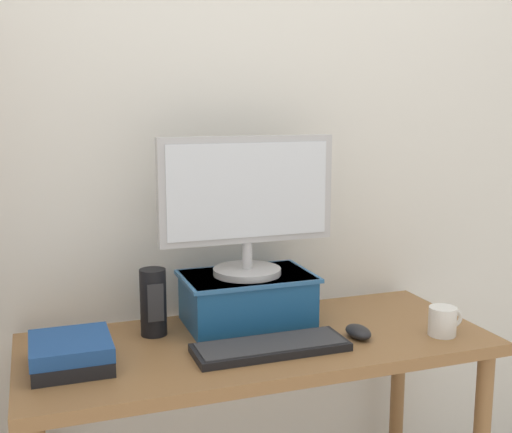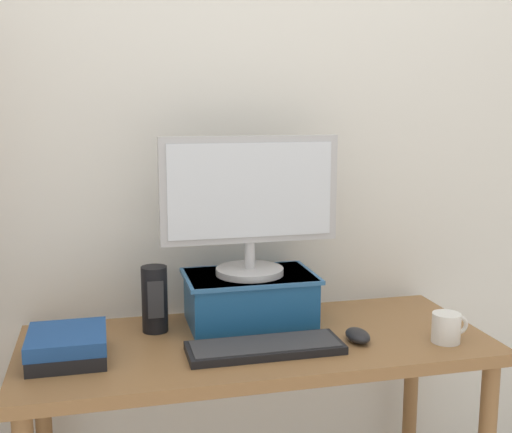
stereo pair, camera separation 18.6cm
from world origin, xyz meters
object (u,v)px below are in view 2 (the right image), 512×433
object	(u,v)px
keyboard	(264,348)
coffee_mug	(447,328)
riser_box	(250,297)
book_stack	(67,346)
computer_monitor	(250,200)
desk	(256,368)
desk_speaker	(155,299)
computer_mouse	(358,335)

from	to	relation	value
keyboard	coffee_mug	distance (m)	0.53
riser_box	book_stack	xyz separation A→B (m)	(-0.54, -0.17, -0.05)
computer_monitor	desk	bearing A→B (deg)	-95.32
computer_monitor	desk_speaker	xyz separation A→B (m)	(-0.29, -0.00, -0.29)
keyboard	coffee_mug	xyz separation A→B (m)	(0.53, -0.05, 0.03)
keyboard	book_stack	distance (m)	0.53
desk	computer_mouse	world-z (taller)	computer_mouse
keyboard	desk_speaker	distance (m)	0.37
keyboard	riser_box	bearing A→B (deg)	86.02
riser_box	keyboard	size ratio (longest dim) A/B	0.93
computer_mouse	riser_box	bearing A→B (deg)	139.45
desk	desk_speaker	size ratio (longest dim) A/B	6.78
computer_monitor	keyboard	world-z (taller)	computer_monitor
desk	computer_monitor	xyz separation A→B (m)	(0.01, 0.14, 0.48)
computer_mouse	computer_monitor	bearing A→B (deg)	139.63
riser_box	book_stack	bearing A→B (deg)	-162.61
desk	riser_box	size ratio (longest dim) A/B	3.37
desk_speaker	book_stack	bearing A→B (deg)	-146.04
desk	riser_box	world-z (taller)	riser_box
computer_monitor	desk_speaker	world-z (taller)	computer_monitor
desk_speaker	computer_monitor	bearing A→B (deg)	0.22
riser_box	book_stack	world-z (taller)	riser_box
computer_mouse	coffee_mug	bearing A→B (deg)	-14.28
computer_mouse	coffee_mug	xyz separation A→B (m)	(0.25, -0.06, 0.02)
computer_monitor	keyboard	distance (m)	0.45
riser_box	coffee_mug	xyz separation A→B (m)	(0.51, -0.29, -0.04)
desk_speaker	desk	bearing A→B (deg)	-25.80
desk_speaker	computer_mouse	bearing A→B (deg)	-21.95
keyboard	computer_mouse	xyz separation A→B (m)	(0.28, 0.01, 0.01)
book_stack	computer_monitor	bearing A→B (deg)	17.24
computer_monitor	keyboard	size ratio (longest dim) A/B	1.26
desk	book_stack	xyz separation A→B (m)	(-0.53, -0.03, 0.13)
desk	keyboard	distance (m)	0.14
riser_box	keyboard	distance (m)	0.25
riser_box	computer_monitor	world-z (taller)	computer_monitor
desk	book_stack	size ratio (longest dim) A/B	6.24
keyboard	book_stack	bearing A→B (deg)	172.32
computer_monitor	coffee_mug	bearing A→B (deg)	-29.40
riser_box	desk_speaker	xyz separation A→B (m)	(-0.29, -0.00, 0.02)
computer_monitor	keyboard	bearing A→B (deg)	-94.00
computer_mouse	coffee_mug	world-z (taller)	coffee_mug
book_stack	computer_mouse	bearing A→B (deg)	-4.18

